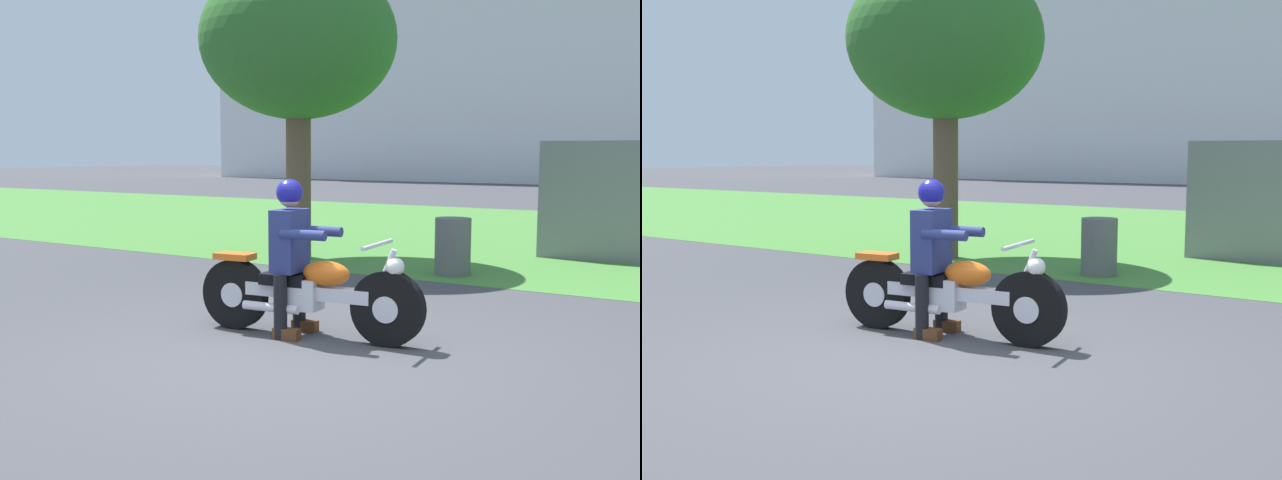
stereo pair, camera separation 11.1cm
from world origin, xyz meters
TOP-DOWN VIEW (x-y plane):
  - ground at (0.00, 0.00)m, footprint 120.00×120.00m
  - grass_verge at (0.00, 9.95)m, footprint 60.00×12.00m
  - motorcycle_lead at (-0.27, 0.74)m, footprint 2.16×0.66m
  - rider_lead at (-0.44, 0.72)m, footprint 0.59×0.50m
  - tree_roadside at (-3.16, 4.80)m, footprint 2.98×2.98m
  - trash_can at (-0.52, 4.58)m, footprint 0.48×0.48m

SIDE VIEW (x-z plane):
  - ground at x=0.00m, z-range 0.00..0.00m
  - grass_verge at x=0.00m, z-range 0.00..0.01m
  - trash_can at x=-0.52m, z-range 0.00..0.77m
  - motorcycle_lead at x=-0.27m, z-range -0.05..0.84m
  - rider_lead at x=-0.44m, z-range 0.12..1.52m
  - tree_roadside at x=-3.16m, z-range 1.03..5.53m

